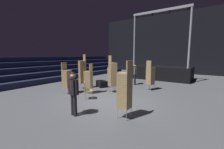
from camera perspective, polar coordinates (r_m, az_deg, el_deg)
ground_plane at (r=7.79m, az=-0.24°, el=-10.82°), size 22.00×30.00×0.10m
arena_end_wall at (r=21.53m, az=23.86°, el=11.18°), size 22.00×0.30×8.00m
bleacher_bank_left at (r=15.17m, az=-27.27°, el=1.89°), size 3.75×24.00×2.25m
stage_riser at (r=15.71m, az=18.98°, el=1.08°), size 5.56×3.13×6.49m
man_with_tie at (r=5.95m, az=-14.95°, el=-6.38°), size 0.57×0.29×1.76m
chair_stack_front_left at (r=9.41m, az=0.28°, el=0.17°), size 0.61×0.61×2.39m
chair_stack_front_right at (r=10.70m, az=-11.59°, el=1.14°), size 0.58×0.58×2.48m
chair_stack_mid_left at (r=13.31m, az=-0.49°, el=1.08°), size 0.48×0.48×1.79m
chair_stack_mid_right at (r=10.34m, az=14.84°, el=-0.35°), size 0.56×0.56×2.05m
chair_stack_mid_centre at (r=9.24m, az=-9.23°, el=-1.64°), size 0.56×0.56×1.88m
chair_stack_rear_right at (r=5.52m, az=5.03°, el=-6.03°), size 0.44×0.44×2.22m
chair_stack_rear_centre at (r=9.40m, az=-17.36°, el=-1.47°), size 0.49×0.49×1.96m
crew_worker_near_stage at (r=12.01m, az=9.03°, el=0.58°), size 0.37×0.56×1.70m
equipment_road_case at (r=11.17m, az=-4.08°, el=-3.67°), size 1.07×0.95×0.47m
loose_chair_near_man at (r=8.15m, az=-9.78°, el=-5.82°), size 0.62×0.62×0.95m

